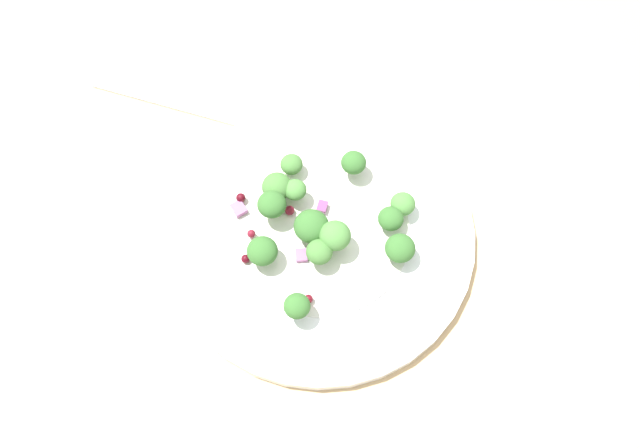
{
  "coord_description": "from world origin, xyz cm",
  "views": [
    {
      "loc": [
        -21.43,
        10.16,
        54.69
      ],
      "look_at": [
        -1.6,
        -2.61,
        2.7
      ],
      "focal_mm": 38.31,
      "sensor_mm": 36.0,
      "label": 1
    }
  ],
  "objects_px": {
    "plate": "(320,233)",
    "broccoli_floret_2": "(292,165)",
    "fork": "(196,109)",
    "broccoli_floret_0": "(335,236)",
    "broccoli_floret_1": "(400,249)"
  },
  "relations": [
    {
      "from": "plate",
      "to": "broccoli_floret_1",
      "type": "height_order",
      "value": "broccoli_floret_1"
    },
    {
      "from": "broccoli_floret_1",
      "to": "broccoli_floret_2",
      "type": "distance_m",
      "value": 0.12
    },
    {
      "from": "broccoli_floret_2",
      "to": "broccoli_floret_0",
      "type": "bearing_deg",
      "value": 174.59
    },
    {
      "from": "broccoli_floret_0",
      "to": "fork",
      "type": "relative_size",
      "value": 0.17
    },
    {
      "from": "plate",
      "to": "broccoli_floret_0",
      "type": "bearing_deg",
      "value": -171.83
    },
    {
      "from": "broccoli_floret_0",
      "to": "broccoli_floret_1",
      "type": "xyz_separation_m",
      "value": [
        -0.04,
        -0.04,
        -0.01
      ]
    },
    {
      "from": "broccoli_floret_0",
      "to": "fork",
      "type": "height_order",
      "value": "broccoli_floret_0"
    },
    {
      "from": "plate",
      "to": "fork",
      "type": "relative_size",
      "value": 1.72
    },
    {
      "from": "broccoli_floret_2",
      "to": "fork",
      "type": "height_order",
      "value": "broccoli_floret_2"
    },
    {
      "from": "fork",
      "to": "broccoli_floret_0",
      "type": "bearing_deg",
      "value": -171.08
    },
    {
      "from": "plate",
      "to": "fork",
      "type": "bearing_deg",
      "value": 9.0
    },
    {
      "from": "plate",
      "to": "broccoli_floret_2",
      "type": "height_order",
      "value": "broccoli_floret_2"
    },
    {
      "from": "broccoli_floret_0",
      "to": "broccoli_floret_2",
      "type": "relative_size",
      "value": 1.34
    },
    {
      "from": "broccoli_floret_0",
      "to": "broccoli_floret_1",
      "type": "bearing_deg",
      "value": -131.86
    },
    {
      "from": "broccoli_floret_1",
      "to": "plate",
      "type": "bearing_deg",
      "value": 38.18
    }
  ]
}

